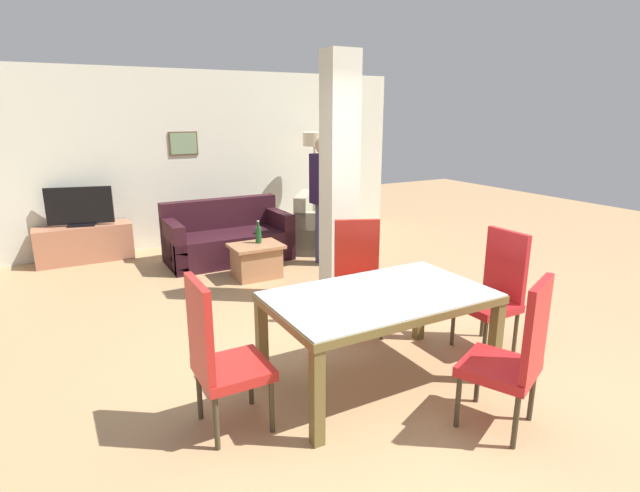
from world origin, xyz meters
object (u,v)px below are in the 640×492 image
(bottle, at_px, (258,234))
(floor_lamp, at_px, (314,148))
(dining_table, at_px, (379,311))
(coffee_table, at_px, (256,260))
(tv_stand, at_px, (85,244))
(armchair, at_px, (323,231))
(sofa, at_px, (227,240))
(standing_person, at_px, (323,192))
(dining_chair_far_right, at_px, (358,274))
(dining_chair_near_right, at_px, (515,353))
(dining_chair_head_left, at_px, (219,354))
(dining_chair_head_right, at_px, (495,289))
(tv_screen, at_px, (80,207))

(bottle, height_order, floor_lamp, floor_lamp)
(dining_table, relative_size, coffee_table, 2.61)
(dining_table, bearing_deg, coffee_table, 87.32)
(tv_stand, bearing_deg, coffee_table, -44.77)
(armchair, distance_m, floor_lamp, 1.50)
(sofa, relative_size, tv_stand, 1.34)
(bottle, relative_size, floor_lamp, 0.17)
(bottle, xyz_separation_m, standing_person, (0.98, 0.04, 0.47))
(dining_table, relative_size, armchair, 1.37)
(dining_chair_far_right, height_order, sofa, dining_chair_far_right)
(dining_chair_near_right, xyz_separation_m, armchair, (1.13, 4.56, -0.26))
(dining_table, distance_m, bottle, 2.94)
(dining_chair_head_left, distance_m, tv_stand, 4.76)
(tv_stand, relative_size, standing_person, 0.72)
(dining_chair_head_right, height_order, floor_lamp, floor_lamp)
(armchair, xyz_separation_m, tv_screen, (-3.28, 1.10, 0.49))
(dining_chair_far_right, distance_m, dining_chair_head_right, 1.25)
(dining_table, height_order, dining_chair_far_right, dining_chair_far_right)
(dining_chair_head_left, xyz_separation_m, coffee_table, (1.41, 2.87, -0.33))
(dining_table, xyz_separation_m, tv_stand, (-1.74, 4.73, -0.34))
(coffee_table, height_order, standing_person, standing_person)
(dining_chair_near_right, xyz_separation_m, coffee_table, (-0.28, 3.80, -0.33))
(dining_chair_near_right, height_order, tv_stand, dining_chair_near_right)
(dining_chair_far_right, height_order, standing_person, standing_person)
(coffee_table, bearing_deg, sofa, 93.87)
(dining_chair_head_left, distance_m, dining_chair_head_right, 2.53)
(dining_chair_head_left, distance_m, bottle, 3.28)
(dining_chair_head_right, bearing_deg, dining_chair_head_left, 90.00)
(dining_chair_head_left, bearing_deg, sofa, 160.56)
(coffee_table, relative_size, bottle, 2.19)
(dining_chair_far_right, xyz_separation_m, dining_chair_head_right, (0.84, -0.93, 0.00))
(armchair, xyz_separation_m, tv_stand, (-3.28, 1.10, -0.04))
(sofa, height_order, armchair, armchair)
(sofa, height_order, standing_person, standing_person)
(tv_stand, relative_size, floor_lamp, 0.73)
(bottle, distance_m, floor_lamp, 2.47)
(dining_chair_far_right, xyz_separation_m, floor_lamp, (1.45, 3.56, 0.92))
(standing_person, bearing_deg, armchair, -34.07)
(coffee_table, bearing_deg, bottle, 43.22)
(dining_chair_head_left, relative_size, bottle, 3.66)
(dining_table, distance_m, dining_chair_near_right, 1.02)
(dining_chair_head_right, xyz_separation_m, tv_screen, (-3.00, 4.73, 0.23))
(tv_screen, distance_m, floor_lamp, 3.68)
(dining_chair_far_right, relative_size, bottle, 3.66)
(armchair, relative_size, floor_lamp, 0.70)
(tv_screen, relative_size, floor_lamp, 0.49)
(dining_chair_head_left, bearing_deg, armchair, 142.17)
(armchair, relative_size, bottle, 4.17)
(bottle, xyz_separation_m, tv_stand, (-1.94, 1.80, -0.29))
(sofa, height_order, tv_screen, tv_screen)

